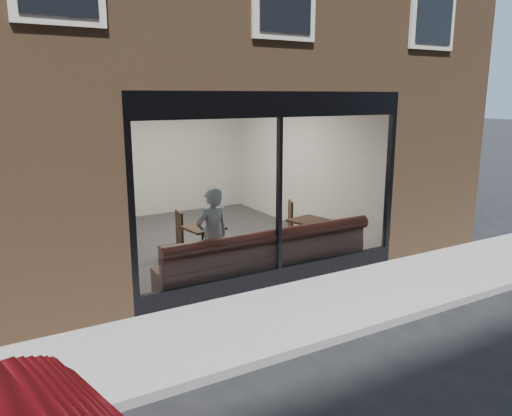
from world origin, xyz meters
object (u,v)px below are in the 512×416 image
banquette (266,265)px  cafe_chair_right (282,233)px  person (212,237)px  cafe_chair_left (171,248)px  cafe_table_left (203,228)px  cafe_table_right (310,221)px

banquette → cafe_chair_right: size_ratio=10.50×
person → cafe_chair_left: (-0.16, 1.59, -0.60)m
person → cafe_table_left: size_ratio=2.59×
cafe_table_left → cafe_chair_right: (2.02, 0.43, -0.50)m
cafe_table_right → banquette: bearing=-157.6°
person → cafe_table_right: (2.28, 0.38, -0.10)m
person → cafe_chair_right: (2.28, 1.38, -0.60)m
banquette → cafe_chair_right: (1.33, 1.55, 0.01)m
cafe_table_left → cafe_chair_left: cafe_table_left is taller
cafe_chair_left → cafe_table_left: bearing=128.6°
cafe_chair_left → cafe_chair_right: cafe_chair_left is taller
cafe_chair_right → cafe_chair_left: bearing=18.0°
person → cafe_table_right: 2.31m
person → cafe_table_left: bearing=-113.6°
cafe_chair_right → person: bearing=54.2°
cafe_table_left → cafe_table_right: same height
cafe_table_right → cafe_chair_left: size_ratio=1.60×
cafe_chair_left → cafe_table_right: bearing=159.1°
cafe_table_left → cafe_chair_left: bearing=123.0°
cafe_table_right → cafe_chair_right: (0.00, 1.00, -0.50)m
cafe_table_right → cafe_table_left: bearing=164.3°
cafe_table_left → cafe_chair_left: size_ratio=1.54×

